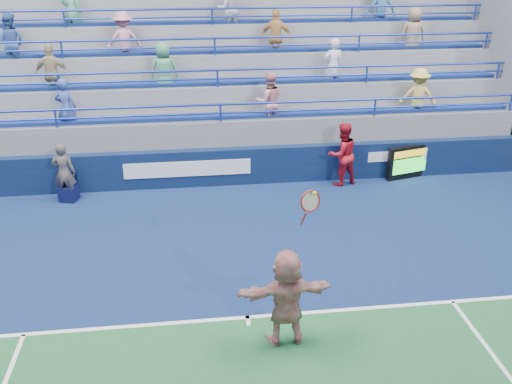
{
  "coord_description": "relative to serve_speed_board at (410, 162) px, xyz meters",
  "views": [
    {
      "loc": [
        -0.95,
        -8.86,
        6.62
      ],
      "look_at": [
        0.48,
        2.5,
        1.5
      ],
      "focal_mm": 40.0,
      "sensor_mm": 36.0,
      "label": 1
    }
  ],
  "objects": [
    {
      "name": "ground",
      "position": [
        -5.58,
        -6.31,
        -0.51
      ],
      "size": [
        120.0,
        120.0,
        0.0
      ],
      "primitive_type": "plane",
      "color": "#333538"
    },
    {
      "name": "sponsor_wall",
      "position": [
        -5.57,
        0.19,
        0.04
      ],
      "size": [
        18.0,
        0.32,
        1.1
      ],
      "color": "#0A193A",
      "rests_on": "ground"
    },
    {
      "name": "bleacher_stand",
      "position": [
        -5.58,
        3.96,
        1.04
      ],
      "size": [
        18.0,
        5.61,
        6.13
      ],
      "color": "slate",
      "rests_on": "ground"
    },
    {
      "name": "serve_speed_board",
      "position": [
        0.0,
        0.0,
        0.0
      ],
      "size": [
        1.46,
        0.53,
        1.01
      ],
      "color": "black",
      "rests_on": "ground"
    },
    {
      "name": "judge_chair",
      "position": [
        -9.85,
        -0.39,
        -0.26
      ],
      "size": [
        0.54,
        0.55,
        0.78
      ],
      "color": "#0B0F38",
      "rests_on": "ground"
    },
    {
      "name": "tennis_player",
      "position": [
        -4.97,
        -7.04,
        0.41
      ],
      "size": [
        1.73,
        0.63,
        2.94
      ],
      "color": "silver",
      "rests_on": "ground"
    },
    {
      "name": "line_judge",
      "position": [
        -9.89,
        -0.41,
        0.33
      ],
      "size": [
        0.64,
        0.44,
        1.67
      ],
      "primitive_type": "imported",
      "rotation": [
        0.0,
        0.0,
        3.07
      ],
      "color": "#131835",
      "rests_on": "ground"
    },
    {
      "name": "ball_girl",
      "position": [
        -2.15,
        -0.22,
        0.42
      ],
      "size": [
        1.08,
        0.95,
        1.86
      ],
      "primitive_type": "imported",
      "rotation": [
        0.0,
        0.0,
        3.46
      ],
      "color": "#B01422",
      "rests_on": "ground"
    }
  ]
}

